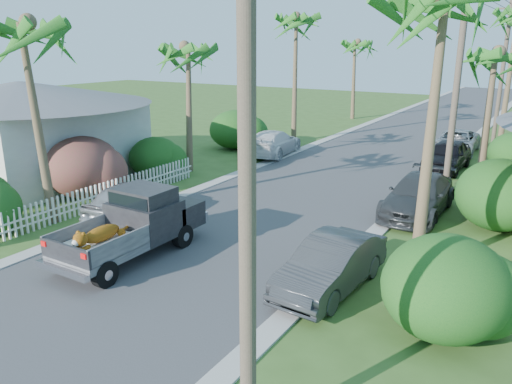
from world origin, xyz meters
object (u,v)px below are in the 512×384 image
Objects in this scene: utility_pole_a at (247,171)px; utility_pole_c at (502,72)px; palm_l_a at (25,24)px; parked_car_rm at (419,196)px; parked_car_rf at (447,156)px; parked_car_rd at (456,142)px; palm_l_d at (356,42)px; palm_r_b at (496,53)px; palm_l_b at (187,47)px; pickup_truck at (139,222)px; house_left at (25,133)px; parked_car_rn at (331,265)px; parked_car_ln at (132,200)px; utility_pole_b at (456,90)px; parked_car_lf at (273,143)px; palm_l_c at (296,17)px.

utility_pole_a and utility_pole_c have the same top height.
parked_car_rm is at bearing 35.92° from palm_l_a.
parked_car_rd is (-0.38, 4.63, -0.09)m from parked_car_rf.
parked_car_rm is 0.61× the size of palm_l_a.
palm_l_d reaches higher than palm_r_b.
palm_l_d is (0.30, 22.00, 0.29)m from palm_l_b.
house_left reaches higher than pickup_truck.
pickup_truck is at bearing -106.45° from parked_car_rd.
parked_car_rn is 24.69m from utility_pole_c.
parked_car_rf reaches higher than parked_car_ln.
parked_car_rd is 11.43m from utility_pole_b.
pickup_truck is 26.42m from utility_pole_c.
palm_l_a reaches higher than parked_car_rn.
parked_car_lf is (-9.61, 13.79, 0.04)m from parked_car_rn.
palm_l_c is (0.20, 19.00, 0.98)m from palm_l_a.
palm_r_b is at bearing 160.63° from parked_car_lf.
palm_r_b is 21.51m from house_left.
palm_r_b reaches higher than house_left.
house_left is (-18.00, -4.11, 1.39)m from parked_car_rm.
parked_car_lf reaches higher than parked_car_rd.
palm_r_b is (1.60, 3.89, 5.22)m from parked_car_rm.
palm_l_b is (-11.25, -6.99, 5.38)m from parked_car_rf.
palm_l_c is (-4.54, 19.21, 6.90)m from pickup_truck.
utility_pole_b is at bearing -90.00° from utility_pole_c.
utility_pole_c reaches higher than parked_car_rm.
utility_pole_a and utility_pole_b have the same top height.
parked_car_lf is 12.13m from utility_pole_b.
house_left is (-7.00, -15.00, -5.79)m from palm_l_c.
parked_car_rf is 4.65m from parked_car_rd.
palm_l_c reaches higher than utility_pole_b.
house_left is at bearing 149.53° from palm_l_a.
palm_l_d is 13.63m from utility_pole_c.
pickup_truck is at bearing -127.76° from parked_car_rm.
parked_car_rd is at bearing 95.45° from parked_car_rn.
pickup_truck reaches higher than parked_car_rn.
parked_car_rd is 20.26m from parked_car_ln.
parked_car_lf is 15.45m from utility_pole_c.
parked_car_rd is 0.96× the size of parked_car_lf.
parked_car_lf is at bearing -135.11° from utility_pole_c.
parked_car_lf is 0.68× the size of palm_l_b.
palm_r_b is (13.10, -19.00, -0.49)m from palm_l_d.
parked_car_rm is at bearing -44.70° from palm_l_c.
palm_l_c reaches higher than palm_l_a.
parked_car_rm is 1.12× the size of parked_car_rf.
palm_r_b is (2.54, -8.62, 5.27)m from parked_car_rd.
parked_car_rn is 0.47× the size of house_left.
utility_pole_a is at bearing -84.94° from parked_car_rf.
parked_car_rm is 6.70m from palm_r_b.
utility_pole_c is at bearing 64.73° from palm_l_a.
parked_car_rd is at bearing -153.18° from parked_car_lf.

